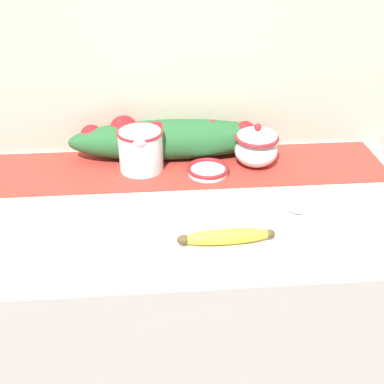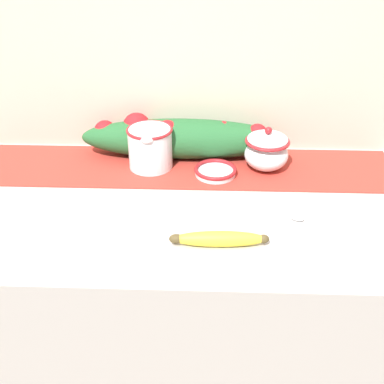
# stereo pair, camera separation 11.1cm
# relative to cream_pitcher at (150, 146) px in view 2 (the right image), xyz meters

# --- Properties ---
(countertop) EXTENTS (1.26, 0.61, 0.87)m
(countertop) POSITION_rel_cream_pitcher_xyz_m (0.08, -0.18, -0.50)
(countertop) COLOR #B7B2AD
(countertop) RESTS_ON ground_plane
(back_wall) EXTENTS (2.06, 0.04, 2.40)m
(back_wall) POSITION_rel_cream_pitcher_xyz_m (0.08, 0.15, 0.27)
(back_wall) COLOR beige
(back_wall) RESTS_ON ground_plane
(table_runner) EXTENTS (1.16, 0.24, 0.00)m
(table_runner) POSITION_rel_cream_pitcher_xyz_m (0.08, -0.00, -0.06)
(table_runner) COLOR #B23328
(table_runner) RESTS_ON countertop
(cream_pitcher) EXTENTS (0.12, 0.14, 0.12)m
(cream_pitcher) POSITION_rel_cream_pitcher_xyz_m (0.00, 0.00, 0.00)
(cream_pitcher) COLOR white
(cream_pitcher) RESTS_ON countertop
(sugar_bowl) EXTENTS (0.12, 0.12, 0.12)m
(sugar_bowl) POSITION_rel_cream_pitcher_xyz_m (0.31, -0.00, -0.01)
(sugar_bowl) COLOR white
(sugar_bowl) RESTS_ON countertop
(small_dish) EXTENTS (0.11, 0.11, 0.02)m
(small_dish) POSITION_rel_cream_pitcher_xyz_m (0.18, -0.04, -0.05)
(small_dish) COLOR white
(small_dish) RESTS_ON countertop
(banana) EXTENTS (0.21, 0.04, 0.03)m
(banana) POSITION_rel_cream_pitcher_xyz_m (0.18, -0.34, -0.05)
(banana) COLOR yellow
(banana) RESTS_ON countertop
(spoon) EXTENTS (0.18, 0.11, 0.01)m
(spoon) POSITION_rel_cream_pitcher_xyz_m (0.35, -0.23, -0.06)
(spoon) COLOR #B7B7BC
(spoon) RESTS_ON countertop
(poinsettia_garland) EXTENTS (0.57, 0.12, 0.12)m
(poinsettia_garland) POSITION_rel_cream_pitcher_xyz_m (0.08, 0.06, -0.00)
(poinsettia_garland) COLOR #235B2D
(poinsettia_garland) RESTS_ON countertop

